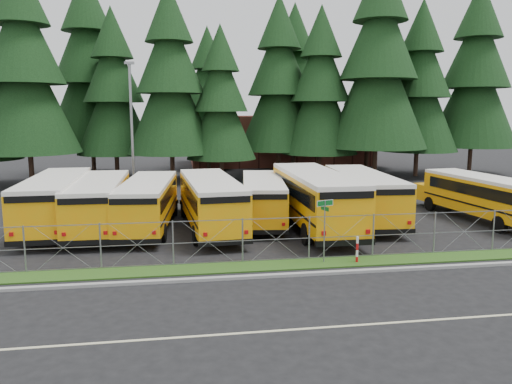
# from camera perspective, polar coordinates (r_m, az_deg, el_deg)

# --- Properties ---
(ground) EXTENTS (120.00, 120.00, 0.00)m
(ground) POSITION_cam_1_polar(r_m,az_deg,el_deg) (23.92, 7.77, -6.86)
(ground) COLOR black
(ground) RESTS_ON ground
(curb) EXTENTS (50.00, 0.25, 0.12)m
(curb) POSITION_cam_1_polar(r_m,az_deg,el_deg) (21.08, 10.21, -8.98)
(curb) COLOR gray
(curb) RESTS_ON ground
(grass_verge) EXTENTS (50.00, 1.40, 0.06)m
(grass_verge) POSITION_cam_1_polar(r_m,az_deg,el_deg) (22.36, 9.02, -7.96)
(grass_verge) COLOR #234714
(grass_verge) RESTS_ON ground
(road_lane_line) EXTENTS (50.00, 0.12, 0.01)m
(road_lane_line) POSITION_cam_1_polar(r_m,az_deg,el_deg) (16.86, 15.81, -14.15)
(road_lane_line) COLOR beige
(road_lane_line) RESTS_ON ground
(chainlink_fence) EXTENTS (44.00, 0.10, 2.00)m
(chainlink_fence) POSITION_cam_1_polar(r_m,az_deg,el_deg) (22.74, 8.54, -5.12)
(chainlink_fence) COLOR gray
(chainlink_fence) RESTS_ON ground
(brick_building) EXTENTS (22.00, 10.00, 6.00)m
(brick_building) POSITION_cam_1_polar(r_m,az_deg,el_deg) (63.38, 2.65, 5.98)
(brick_building) COLOR brown
(brick_building) RESTS_ON ground
(bus_0) EXTENTS (2.99, 11.49, 2.99)m
(bus_0) POSITION_cam_1_polar(r_m,az_deg,el_deg) (30.16, -21.79, -1.16)
(bus_0) COLOR #FF9908
(bus_0) RESTS_ON ground
(bus_1) EXTENTS (2.58, 10.89, 2.85)m
(bus_1) POSITION_cam_1_polar(r_m,az_deg,el_deg) (29.29, -17.37, -1.36)
(bus_1) COLOR #FF9908
(bus_1) RESTS_ON ground
(bus_2) EXTENTS (3.42, 10.83, 2.79)m
(bus_2) POSITION_cam_1_polar(r_m,az_deg,el_deg) (28.75, -12.14, -1.39)
(bus_2) COLOR #FF9908
(bus_2) RESTS_ON ground
(bus_3) EXTENTS (3.49, 11.38, 2.94)m
(bus_3) POSITION_cam_1_polar(r_m,az_deg,el_deg) (28.07, -5.27, -1.32)
(bus_3) COLOR #FF9908
(bus_3) RESTS_ON ground
(bus_4) EXTENTS (3.66, 10.36, 2.66)m
(bus_4) POSITION_cam_1_polar(r_m,az_deg,el_deg) (29.84, 0.76, -0.93)
(bus_4) COLOR #FF9908
(bus_4) RESTS_ON ground
(bus_5) EXTENTS (2.93, 12.33, 3.23)m
(bus_5) POSITION_cam_1_polar(r_m,az_deg,el_deg) (28.46, 6.55, -0.90)
(bus_5) COLOR #FF9908
(bus_5) RESTS_ON ground
(bus_6) EXTENTS (3.42, 11.40, 2.95)m
(bus_6) POSITION_cam_1_polar(r_m,az_deg,el_deg) (30.85, 11.92, -0.52)
(bus_6) COLOR #FF9908
(bus_6) RESTS_ON ground
(bus_east) EXTENTS (3.60, 10.63, 2.73)m
(bus_east) POSITION_cam_1_polar(r_m,az_deg,el_deg) (33.18, 24.20, -0.65)
(bus_east) COLOR #FF9908
(bus_east) RESTS_ON ground
(street_sign) EXTENTS (0.80, 0.53, 2.81)m
(street_sign) POSITION_cam_1_polar(r_m,az_deg,el_deg) (21.80, 7.86, -2.93)
(street_sign) COLOR gray
(street_sign) RESTS_ON ground
(striped_bollard) EXTENTS (0.11, 0.11, 1.20)m
(striped_bollard) POSITION_cam_1_polar(r_m,az_deg,el_deg) (22.37, 11.48, -6.51)
(striped_bollard) COLOR #B20C0C
(striped_bollard) RESTS_ON ground
(light_standard) EXTENTS (0.70, 0.35, 10.14)m
(light_standard) POSITION_cam_1_polar(r_m,az_deg,el_deg) (38.37, -14.01, 7.33)
(light_standard) COLOR gray
(light_standard) RESTS_ON ground
(conifer_1) EXTENTS (8.93, 8.93, 19.75)m
(conifer_1) POSITION_cam_1_polar(r_m,az_deg,el_deg) (48.82, -24.95, 12.25)
(conifer_1) COLOR black
(conifer_1) RESTS_ON ground
(conifer_2) EXTENTS (7.44, 7.44, 16.45)m
(conifer_2) POSITION_cam_1_polar(r_m,az_deg,el_deg) (50.92, -15.93, 10.72)
(conifer_2) COLOR black
(conifer_2) RESTS_ON ground
(conifer_3) EXTENTS (8.20, 8.20, 18.14)m
(conifer_3) POSITION_cam_1_polar(r_m,az_deg,el_deg) (47.61, -9.77, 12.09)
(conifer_3) COLOR black
(conifer_3) RESTS_ON ground
(conifer_4) EXTENTS (6.55, 6.55, 14.48)m
(conifer_4) POSITION_cam_1_polar(r_m,az_deg,el_deg) (47.14, -4.04, 10.00)
(conifer_4) COLOR black
(conifer_4) RESTS_ON ground
(conifer_5) EXTENTS (8.15, 8.15, 18.02)m
(conifer_5) POSITION_cam_1_polar(r_m,az_deg,el_deg) (51.25, 2.64, 11.93)
(conifer_5) COLOR black
(conifer_5) RESTS_ON ground
(conifer_6) EXTENTS (7.51, 7.51, 16.60)m
(conifer_6) POSITION_cam_1_polar(r_m,az_deg,el_deg) (49.65, 7.36, 11.14)
(conifer_6) COLOR black
(conifer_6) RESTS_ON ground
(conifer_7) EXTENTS (9.52, 9.52, 21.06)m
(conifer_7) POSITION_cam_1_polar(r_m,az_deg,el_deg) (49.70, 13.81, 13.52)
(conifer_7) COLOR black
(conifer_7) RESTS_ON ground
(conifer_8) EXTENTS (7.93, 7.93, 17.53)m
(conifer_8) POSITION_cam_1_polar(r_m,az_deg,el_deg) (53.57, 18.20, 11.11)
(conifer_8) COLOR black
(conifer_8) RESTS_ON ground
(conifer_9) EXTENTS (8.95, 8.95, 19.79)m
(conifer_9) POSITION_cam_1_polar(r_m,az_deg,el_deg) (57.53, 23.78, 11.76)
(conifer_9) COLOR black
(conifer_9) RESTS_ON ground
(conifer_10) EXTENTS (9.34, 9.34, 20.66)m
(conifer_10) POSITION_cam_1_polar(r_m,az_deg,el_deg) (55.18, -18.53, 12.65)
(conifer_10) COLOR black
(conifer_10) RESTS_ON ground
(conifer_11) EXTENTS (7.16, 7.16, 15.84)m
(conifer_11) POSITION_cam_1_polar(r_m,az_deg,el_deg) (56.81, -5.51, 10.54)
(conifer_11) COLOR black
(conifer_11) RESTS_ON ground
(conifer_12) EXTENTS (8.31, 8.31, 18.38)m
(conifer_12) POSITION_cam_1_polar(r_m,az_deg,el_deg) (57.16, 4.38, 11.81)
(conifer_12) COLOR black
(conifer_12) RESTS_ON ground
(conifer_13) EXTENTS (7.28, 7.28, 16.09)m
(conifer_13) POSITION_cam_1_polar(r_m,az_deg,el_deg) (59.32, 12.74, 10.42)
(conifer_13) COLOR black
(conifer_13) RESTS_ON ground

